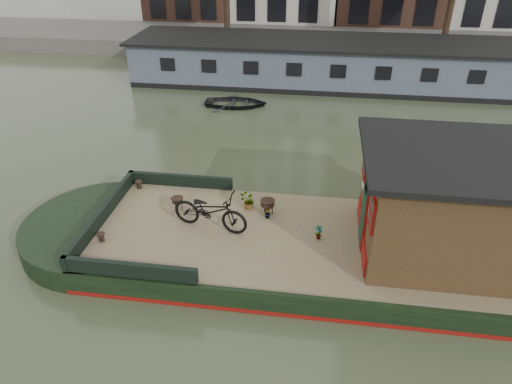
# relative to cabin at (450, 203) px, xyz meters

# --- Properties ---
(ground) EXTENTS (120.00, 120.00, 0.00)m
(ground) POSITION_rel_cabin_xyz_m (-2.19, 0.00, -1.88)
(ground) COLOR #333E27
(ground) RESTS_ON ground
(houseboat_hull) EXTENTS (14.01, 4.02, 0.60)m
(houseboat_hull) POSITION_rel_cabin_xyz_m (-3.52, 0.00, -1.60)
(houseboat_hull) COLOR black
(houseboat_hull) RESTS_ON ground
(houseboat_deck) EXTENTS (11.80, 3.80, 0.05)m
(houseboat_deck) POSITION_rel_cabin_xyz_m (-2.19, 0.00, -1.25)
(houseboat_deck) COLOR #80704F
(houseboat_deck) RESTS_ON houseboat_hull
(bow_bulwark) EXTENTS (3.00, 4.00, 0.35)m
(bow_bulwark) POSITION_rel_cabin_xyz_m (-7.25, 0.00, -1.05)
(bow_bulwark) COLOR black
(bow_bulwark) RESTS_ON houseboat_deck
(cabin) EXTENTS (4.00, 3.50, 2.42)m
(cabin) POSITION_rel_cabin_xyz_m (0.00, 0.00, 0.00)
(cabin) COLOR black
(cabin) RESTS_ON houseboat_deck
(bicycle) EXTENTS (2.01, 1.05, 1.00)m
(bicycle) POSITION_rel_cabin_xyz_m (-5.36, 0.04, -0.73)
(bicycle) COLOR black
(bicycle) RESTS_ON houseboat_deck
(potted_plant_a) EXTENTS (0.24, 0.23, 0.38)m
(potted_plant_a) POSITION_rel_cabin_xyz_m (-2.75, -0.04, -1.04)
(potted_plant_a) COLOR #99392B
(potted_plant_a) RESTS_ON houseboat_deck
(potted_plant_b) EXTENTS (0.16, 0.18, 0.29)m
(potted_plant_b) POSITION_rel_cabin_xyz_m (-4.04, 0.68, -1.08)
(potted_plant_b) COLOR maroon
(potted_plant_b) RESTS_ON houseboat_deck
(potted_plant_c) EXTENTS (0.53, 0.52, 0.44)m
(potted_plant_c) POSITION_rel_cabin_xyz_m (-4.59, 1.01, -1.01)
(potted_plant_c) COLOR #9E5B2D
(potted_plant_c) RESTS_ON houseboat_deck
(brazier_front) EXTENTS (0.37, 0.37, 0.37)m
(brazier_front) POSITION_rel_cabin_xyz_m (-6.39, 0.70, -1.04)
(brazier_front) COLOR black
(brazier_front) RESTS_ON houseboat_deck
(brazier_rear) EXTENTS (0.43, 0.43, 0.42)m
(brazier_rear) POSITION_rel_cabin_xyz_m (-4.06, 0.82, -1.02)
(brazier_rear) COLOR black
(brazier_rear) RESTS_ON houseboat_deck
(bollard_port) EXTENTS (0.20, 0.20, 0.23)m
(bollard_port) POSITION_rel_cabin_xyz_m (-7.79, 1.62, -1.11)
(bollard_port) COLOR black
(bollard_port) RESTS_ON houseboat_deck
(bollard_stbd) EXTENTS (0.19, 0.19, 0.21)m
(bollard_stbd) POSITION_rel_cabin_xyz_m (-7.79, -0.84, -1.12)
(bollard_stbd) COLOR black
(bollard_stbd) RESTS_ON houseboat_deck
(dinghy) EXTENTS (2.85, 2.11, 0.57)m
(dinghy) POSITION_rel_cabin_xyz_m (-6.58, 10.15, -1.59)
(dinghy) COLOR black
(dinghy) RESTS_ON ground
(far_houseboat) EXTENTS (20.40, 4.40, 2.11)m
(far_houseboat) POSITION_rel_cabin_xyz_m (-2.19, 14.00, -0.91)
(far_houseboat) COLOR #4B5364
(far_houseboat) RESTS_ON ground
(quay) EXTENTS (60.00, 6.00, 0.90)m
(quay) POSITION_rel_cabin_xyz_m (-2.19, 20.50, -1.43)
(quay) COLOR #47443F
(quay) RESTS_ON ground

